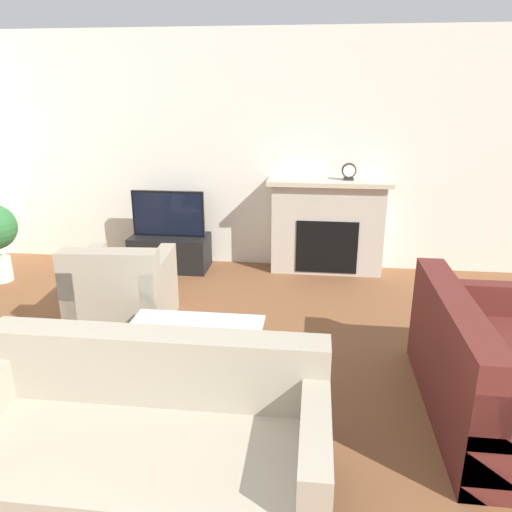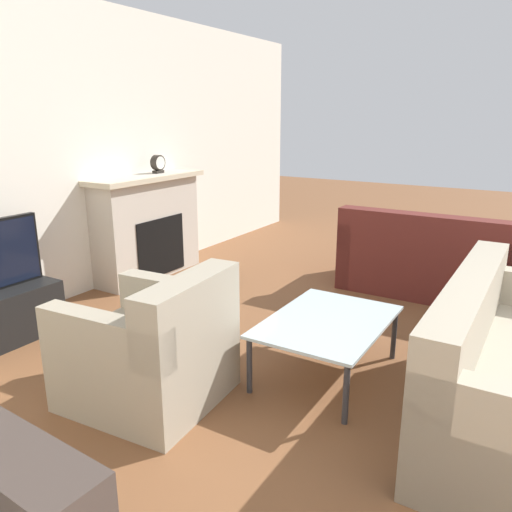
{
  "view_description": "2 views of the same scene",
  "coord_description": "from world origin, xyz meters",
  "px_view_note": "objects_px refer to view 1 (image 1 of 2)",
  "views": [
    {
      "loc": [
        1.06,
        -0.74,
        2.06
      ],
      "look_at": [
        0.63,
        2.86,
        0.84
      ],
      "focal_mm": 35.0,
      "sensor_mm": 36.0,
      "label": 1
    },
    {
      "loc": [
        -2.61,
        1.24,
        1.68
      ],
      "look_at": [
        0.38,
        3.05,
        0.69
      ],
      "focal_mm": 35.0,
      "sensor_mm": 36.0,
      "label": 2
    }
  ],
  "objects_px": {
    "couch_loveseat": "(496,377)",
    "armchair_accent": "(123,297)",
    "mantel_clock": "(349,171)",
    "couch_sectional": "(144,453)",
    "coffee_table": "(192,337)",
    "tv": "(168,214)"
  },
  "relations": [
    {
      "from": "couch_loveseat",
      "to": "armchair_accent",
      "type": "bearing_deg",
      "value": 71.59
    },
    {
      "from": "coffee_table",
      "to": "mantel_clock",
      "type": "xyz_separation_m",
      "value": [
        1.21,
        2.5,
        0.82
      ]
    },
    {
      "from": "couch_sectional",
      "to": "armchair_accent",
      "type": "distance_m",
      "value": 2.09
    },
    {
      "from": "tv",
      "to": "couch_loveseat",
      "type": "relative_size",
      "value": 0.53
    },
    {
      "from": "couch_sectional",
      "to": "coffee_table",
      "type": "bearing_deg",
      "value": 91.22
    },
    {
      "from": "armchair_accent",
      "to": "coffee_table",
      "type": "distance_m",
      "value": 1.14
    },
    {
      "from": "armchair_accent",
      "to": "mantel_clock",
      "type": "bearing_deg",
      "value": -144.1
    },
    {
      "from": "armchair_accent",
      "to": "mantel_clock",
      "type": "xyz_separation_m",
      "value": [
        2.03,
        1.72,
        0.88
      ]
    },
    {
      "from": "couch_sectional",
      "to": "couch_loveseat",
      "type": "height_order",
      "value": "same"
    },
    {
      "from": "mantel_clock",
      "to": "coffee_table",
      "type": "bearing_deg",
      "value": -115.83
    },
    {
      "from": "armchair_accent",
      "to": "mantel_clock",
      "type": "distance_m",
      "value": 2.8
    },
    {
      "from": "couch_sectional",
      "to": "couch_loveseat",
      "type": "relative_size",
      "value": 1.17
    },
    {
      "from": "tv",
      "to": "coffee_table",
      "type": "distance_m",
      "value": 2.52
    },
    {
      "from": "couch_loveseat",
      "to": "mantel_clock",
      "type": "relative_size",
      "value": 8.34
    },
    {
      "from": "couch_sectional",
      "to": "armchair_accent",
      "type": "bearing_deg",
      "value": 113.9
    },
    {
      "from": "couch_loveseat",
      "to": "coffee_table",
      "type": "bearing_deg",
      "value": 85.11
    },
    {
      "from": "tv",
      "to": "coffee_table",
      "type": "xyz_separation_m",
      "value": [
        0.84,
        -2.36,
        -0.32
      ]
    },
    {
      "from": "couch_loveseat",
      "to": "armchair_accent",
      "type": "relative_size",
      "value": 1.76
    },
    {
      "from": "armchair_accent",
      "to": "tv",
      "type": "bearing_deg",
      "value": -93.51
    },
    {
      "from": "couch_loveseat",
      "to": "coffee_table",
      "type": "xyz_separation_m",
      "value": [
        -2.05,
        0.18,
        0.07
      ]
    },
    {
      "from": "couch_sectional",
      "to": "armchair_accent",
      "type": "xyz_separation_m",
      "value": [
        -0.85,
        1.91,
        0.01
      ]
    },
    {
      "from": "couch_sectional",
      "to": "coffee_table",
      "type": "distance_m",
      "value": 1.13
    }
  ]
}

